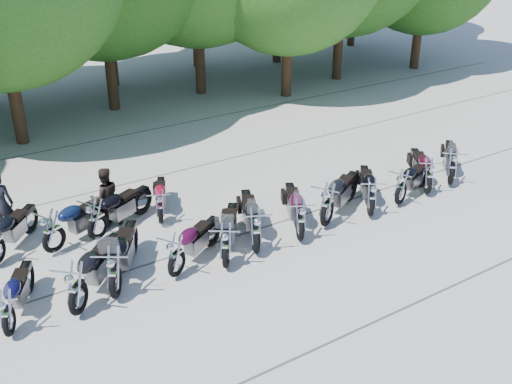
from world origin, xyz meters
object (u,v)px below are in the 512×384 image
motorcycle_4 (226,244)px  motorcycle_14 (97,218)px  motorcycle_10 (428,175)px  rider_1 (105,197)px  motorcycle_6 (300,219)px  motorcycle_7 (328,203)px  motorcycle_13 (53,230)px  motorcycle_1 (77,287)px  motorcycle_5 (255,229)px  motorcycle_2 (114,271)px  motorcycle_3 (176,254)px  motorcycle_15 (160,206)px  motorcycle_0 (7,312)px  motorcycle_11 (452,166)px  motorcycle_8 (371,196)px  motorcycle_9 (402,186)px  rider_0 (1,204)px

motorcycle_4 → motorcycle_14: (-2.06, 2.83, 0.00)m
motorcycle_10 → rider_1: (-8.42, 3.31, 0.17)m
motorcycle_6 → motorcycle_7: bearing=-141.6°
motorcycle_10 → motorcycle_13: bearing=18.8°
motorcycle_1 → motorcycle_4: 3.42m
motorcycle_5 → motorcycle_2: bearing=23.2°
motorcycle_3 → motorcycle_15: (0.72, 2.45, -0.05)m
motorcycle_0 → motorcycle_4: (4.77, -0.20, 0.07)m
motorcycle_1 → motorcycle_2: size_ratio=1.00×
motorcycle_2 → motorcycle_11: (10.47, -0.01, -0.04)m
motorcycle_8 → motorcycle_14: (-6.59, 2.76, 0.02)m
motorcycle_8 → motorcycle_9: size_ratio=1.03×
rider_0 → rider_1: (2.39, -0.92, -0.06)m
motorcycle_6 → motorcycle_10: bearing=-151.0°
motorcycle_3 → motorcycle_4: (1.13, -0.27, 0.03)m
motorcycle_3 → motorcycle_6: (3.29, -0.21, 0.03)m
motorcycle_6 → motorcycle_1: bearing=26.7°
motorcycle_11 → motorcycle_5: bearing=46.8°
motorcycle_1 → motorcycle_15: (3.01, 2.61, -0.13)m
motorcycle_2 → motorcycle_3: size_ratio=1.13×
motorcycle_9 → rider_0: 10.58m
motorcycle_10 → motorcycle_1: bearing=33.7°
motorcycle_1 → motorcycle_3: (2.29, 0.16, -0.08)m
motorcycle_8 → motorcycle_14: motorcycle_14 is taller
motorcycle_14 → motorcycle_7: bearing=-143.2°
motorcycle_1 → motorcycle_10: motorcycle_1 is taller
motorcycle_10 → motorcycle_6: bearing=35.0°
motorcycle_8 → rider_0: (-8.49, 4.37, 0.23)m
motorcycle_2 → motorcycle_6: motorcycle_2 is taller
motorcycle_2 → motorcycle_5: size_ratio=1.02×
motorcycle_9 → motorcycle_13: size_ratio=0.93×
motorcycle_5 → rider_0: bearing=-16.5°
motorcycle_4 → motorcycle_10: motorcycle_4 is taller
motorcycle_7 → motorcycle_11: bearing=-119.6°
motorcycle_4 → motorcycle_11: bearing=-142.7°
motorcycle_2 → motorcycle_8: bearing=-148.7°
motorcycle_5 → motorcycle_6: size_ratio=1.05×
motorcycle_4 → motorcycle_8: motorcycle_4 is taller
motorcycle_4 → motorcycle_1: bearing=33.5°
motorcycle_14 → rider_0: bearing=22.6°
motorcycle_2 → motorcycle_11: bearing=-147.2°
rider_1 → motorcycle_3: bearing=104.1°
motorcycle_2 → motorcycle_14: motorcycle_2 is taller
motorcycle_6 → motorcycle_9: (3.53, 0.05, -0.04)m
motorcycle_5 → motorcycle_8: 3.62m
motorcycle_13 → rider_0: (-0.81, 1.65, 0.21)m
rider_0 → motorcycle_0: bearing=101.0°
motorcycle_4 → rider_0: 5.96m
motorcycle_0 → motorcycle_7: size_ratio=0.83×
motorcycle_2 → motorcycle_6: 4.74m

